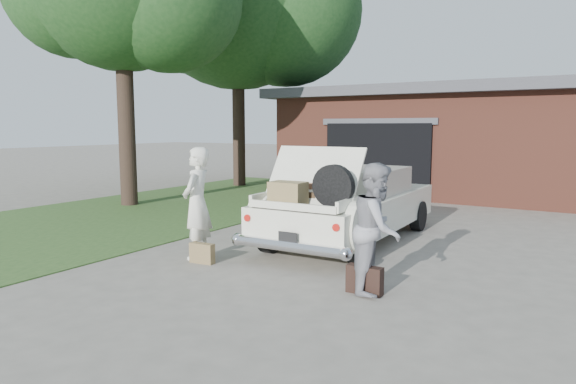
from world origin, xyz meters
The scene contains 8 objects.
ground centered at (0.00, 0.00, 0.00)m, with size 90.00×90.00×0.00m, color gray.
grass_strip centered at (-5.50, 3.00, 0.01)m, with size 6.00×16.00×0.02m, color #2D4C1E.
house centered at (0.98, 11.47, 1.67)m, with size 12.80×7.80×3.30m.
sedan centered at (0.23, 2.43, 0.69)m, with size 1.95×4.74×1.79m.
woman_left centered at (-1.35, 0.01, 0.89)m, with size 0.65×0.43×1.79m, color white.
woman_right centered at (1.75, -0.09, 0.83)m, with size 0.81×0.63×1.66m, color gray.
suitcase_left centered at (-1.07, -0.20, 0.16)m, with size 0.40×0.13×0.31m, color olive.
suitcase_right centered at (1.66, -0.24, 0.18)m, with size 0.47×0.15×0.36m, color black.
Camera 1 is at (4.14, -6.12, 2.11)m, focal length 32.00 mm.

